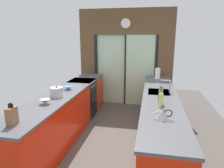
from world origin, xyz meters
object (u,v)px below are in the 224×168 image
(kettle, at_px, (163,113))
(soap_bottle_near, at_px, (161,100))
(knife_block, at_px, (12,116))
(soap_bottle_far, at_px, (161,96))
(stock_pot, at_px, (57,92))
(paper_towel_roll, at_px, (157,74))
(mixing_bowl_near, at_px, (45,101))
(mixing_bowl_far, at_px, (68,88))
(oven_range, at_px, (83,99))

(kettle, relative_size, soap_bottle_near, 0.89)
(knife_block, height_order, soap_bottle_far, knife_block)
(stock_pot, xyz_separation_m, paper_towel_roll, (1.78, 1.90, 0.05))
(mixing_bowl_near, relative_size, kettle, 0.72)
(knife_block, relative_size, paper_towel_roll, 0.93)
(knife_block, xyz_separation_m, paper_towel_roll, (1.78, 3.08, 0.02))
(knife_block, height_order, kettle, knife_block)
(mixing_bowl_near, distance_m, soap_bottle_far, 1.82)
(mixing_bowl_far, relative_size, kettle, 0.72)
(soap_bottle_far, bearing_deg, kettle, -89.83)
(stock_pot, height_order, paper_towel_roll, paper_towel_roll)
(kettle, bearing_deg, oven_range, 131.51)
(mixing_bowl_near, xyz_separation_m, mixing_bowl_far, (0.00, 0.90, -0.01))
(knife_block, bearing_deg, paper_towel_roll, 59.97)
(mixing_bowl_near, xyz_separation_m, soap_bottle_near, (1.78, 0.19, 0.07))
(oven_range, relative_size, soap_bottle_far, 3.41)
(oven_range, height_order, soap_bottle_far, soap_bottle_far)
(oven_range, distance_m, mixing_bowl_far, 1.01)
(mixing_bowl_far, xyz_separation_m, knife_block, (0.00, -1.67, 0.08))
(knife_block, distance_m, stock_pot, 1.18)
(paper_towel_roll, bearing_deg, soap_bottle_far, -90.00)
(mixing_bowl_near, relative_size, mixing_bowl_far, 1.00)
(oven_range, distance_m, kettle, 2.77)
(soap_bottle_far, distance_m, paper_towel_roll, 1.93)
(oven_range, xyz_separation_m, soap_bottle_near, (1.80, -1.58, 0.58))
(knife_block, bearing_deg, kettle, 16.10)
(knife_block, distance_m, soap_bottle_near, 2.02)
(knife_block, bearing_deg, soap_bottle_near, 28.45)
(oven_range, bearing_deg, knife_block, -89.59)
(paper_towel_roll, bearing_deg, stock_pot, -133.09)
(mixing_bowl_near, bearing_deg, oven_range, 90.59)
(mixing_bowl_near, height_order, soap_bottle_far, soap_bottle_far)
(stock_pot, bearing_deg, kettle, -20.39)
(kettle, bearing_deg, mixing_bowl_far, 146.98)
(oven_range, bearing_deg, mixing_bowl_far, -88.80)
(knife_block, xyz_separation_m, kettle, (1.78, 0.51, -0.03))
(kettle, bearing_deg, stock_pot, 159.61)
(paper_towel_roll, bearing_deg, kettle, -89.96)
(mixing_bowl_far, distance_m, paper_towel_roll, 2.27)
(mixing_bowl_near, bearing_deg, stock_pot, 90.00)
(soap_bottle_near, relative_size, paper_towel_roll, 0.89)
(oven_range, distance_m, stock_pot, 1.48)
(stock_pot, xyz_separation_m, kettle, (1.78, -0.66, -0.00))
(paper_towel_roll, bearing_deg, knife_block, -120.03)
(soap_bottle_near, xyz_separation_m, paper_towel_roll, (-0.00, 2.12, 0.02))
(mixing_bowl_near, bearing_deg, knife_block, -90.00)
(oven_range, height_order, mixing_bowl_near, mixing_bowl_near)
(soap_bottle_far, bearing_deg, mixing_bowl_far, 163.72)
(knife_block, bearing_deg, mixing_bowl_near, 90.00)
(oven_range, relative_size, soap_bottle_near, 3.49)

